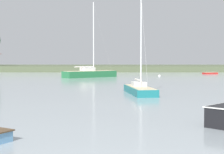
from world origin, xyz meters
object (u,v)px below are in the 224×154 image
dinghy_red (210,73)px  sailboat_green (90,76)px  mooring_buoy_white (159,76)px  sailboat_teal (140,91)px

dinghy_red → sailboat_green: 28.80m
mooring_buoy_white → sailboat_green: bearing=-162.2°
dinghy_red → sailboat_teal: 47.56m
sailboat_teal → dinghy_red: bearing=67.6°
dinghy_red → mooring_buoy_white: (-12.24, -10.80, -0.06)m
dinghy_red → sailboat_teal: size_ratio=0.41×
sailboat_teal → mooring_buoy_white: 33.68m
sailboat_teal → mooring_buoy_white: (5.90, 33.16, -0.12)m
sailboat_green → dinghy_red: bearing=30.9°
dinghy_red → mooring_buoy_white: bearing=-138.6°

